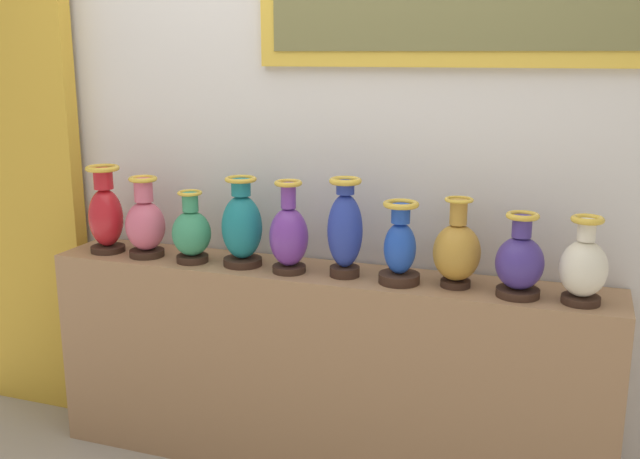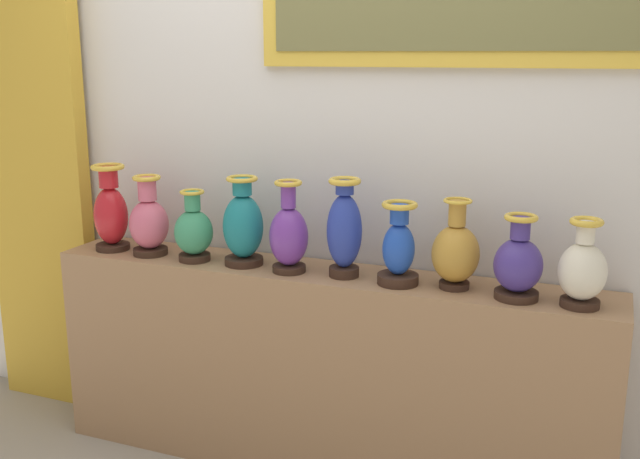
# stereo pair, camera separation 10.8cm
# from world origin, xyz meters

# --- Properties ---
(display_shelf) EXTENTS (2.33, 0.34, 0.87)m
(display_shelf) POSITION_xyz_m (0.00, 0.00, 0.44)
(display_shelf) COLOR #99704C
(display_shelf) RESTS_ON ground_plane
(back_wall) EXTENTS (4.06, 0.14, 3.18)m
(back_wall) POSITION_xyz_m (0.01, 0.23, 1.60)
(back_wall) COLOR silver
(back_wall) RESTS_ON ground_plane
(curtain_gold) EXTENTS (0.56, 0.08, 2.25)m
(curtain_gold) POSITION_xyz_m (-1.51, 0.11, 1.13)
(curtain_gold) COLOR gold
(curtain_gold) RESTS_ON ground_plane
(vase_crimson) EXTENTS (0.15, 0.15, 0.38)m
(vase_crimson) POSITION_xyz_m (-0.98, -0.03, 1.04)
(vase_crimson) COLOR #382319
(vase_crimson) RESTS_ON display_shelf
(vase_rose) EXTENTS (0.17, 0.17, 0.35)m
(vase_rose) POSITION_xyz_m (-0.78, -0.04, 1.02)
(vase_rose) COLOR #382319
(vase_rose) RESTS_ON display_shelf
(vase_jade) EXTENTS (0.16, 0.16, 0.30)m
(vase_jade) POSITION_xyz_m (-0.55, -0.05, 1.00)
(vase_jade) COLOR #382319
(vase_jade) RESTS_ON display_shelf
(vase_teal) EXTENTS (0.17, 0.17, 0.37)m
(vase_teal) POSITION_xyz_m (-0.33, -0.03, 1.04)
(vase_teal) COLOR #382319
(vase_teal) RESTS_ON display_shelf
(vase_violet) EXTENTS (0.16, 0.16, 0.37)m
(vase_violet) POSITION_xyz_m (-0.11, -0.05, 1.02)
(vase_violet) COLOR #382319
(vase_violet) RESTS_ON display_shelf
(vase_cobalt) EXTENTS (0.14, 0.14, 0.39)m
(vase_cobalt) POSITION_xyz_m (0.11, -0.03, 1.06)
(vase_cobalt) COLOR #382319
(vase_cobalt) RESTS_ON display_shelf
(vase_sapphire) EXTENTS (0.16, 0.16, 0.32)m
(vase_sapphire) POSITION_xyz_m (0.34, -0.04, 1.01)
(vase_sapphire) COLOR #382319
(vase_sapphire) RESTS_ON display_shelf
(vase_ochre) EXTENTS (0.18, 0.18, 0.34)m
(vase_ochre) POSITION_xyz_m (0.55, -0.02, 1.01)
(vase_ochre) COLOR #382319
(vase_ochre) RESTS_ON display_shelf
(vase_indigo) EXTENTS (0.17, 0.17, 0.31)m
(vase_indigo) POSITION_xyz_m (0.78, -0.05, 1.00)
(vase_indigo) COLOR #382319
(vase_indigo) RESTS_ON display_shelf
(vase_ivory) EXTENTS (0.16, 0.16, 0.31)m
(vase_ivory) POSITION_xyz_m (0.99, -0.06, 1.01)
(vase_ivory) COLOR #382319
(vase_ivory) RESTS_ON display_shelf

